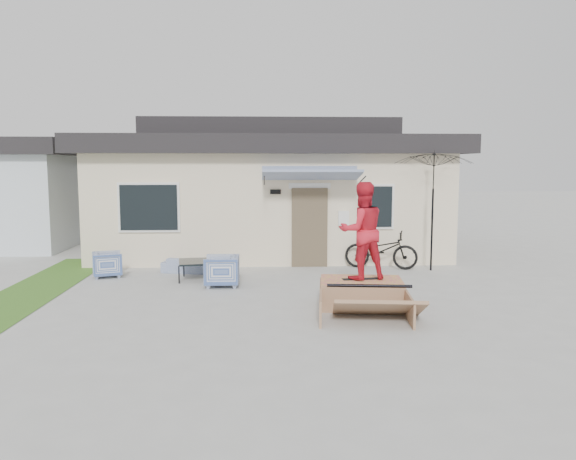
{
  "coord_description": "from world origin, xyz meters",
  "views": [
    {
      "loc": [
        -0.29,
        -10.42,
        2.73
      ],
      "look_at": [
        0.3,
        1.8,
        1.3
      ],
      "focal_mm": 35.4,
      "sensor_mm": 36.0,
      "label": 1
    }
  ],
  "objects_px": {
    "loveseat": "(188,262)",
    "armchair_left": "(107,263)",
    "patio_umbrella": "(433,203)",
    "skate_ramp": "(361,293)",
    "coffee_table": "(199,270)",
    "skateboard": "(361,278)",
    "armchair_right": "(222,269)",
    "bicycle": "(381,246)",
    "skater": "(362,229)"
  },
  "relations": [
    {
      "from": "armchair_left",
      "to": "bicycle",
      "type": "distance_m",
      "value": 6.91
    },
    {
      "from": "armchair_left",
      "to": "patio_umbrella",
      "type": "relative_size",
      "value": 0.28
    },
    {
      "from": "armchair_right",
      "to": "skater",
      "type": "relative_size",
      "value": 0.41
    },
    {
      "from": "armchair_right",
      "to": "skate_ramp",
      "type": "distance_m",
      "value": 3.42
    },
    {
      "from": "loveseat",
      "to": "patio_umbrella",
      "type": "height_order",
      "value": "patio_umbrella"
    },
    {
      "from": "bicycle",
      "to": "patio_umbrella",
      "type": "relative_size",
      "value": 0.78
    },
    {
      "from": "armchair_left",
      "to": "armchair_right",
      "type": "distance_m",
      "value": 3.07
    },
    {
      "from": "skater",
      "to": "coffee_table",
      "type": "bearing_deg",
      "value": -50.04
    },
    {
      "from": "coffee_table",
      "to": "skater",
      "type": "relative_size",
      "value": 0.5
    },
    {
      "from": "armchair_left",
      "to": "patio_umbrella",
      "type": "distance_m",
      "value": 8.23
    },
    {
      "from": "armchair_right",
      "to": "skater",
      "type": "bearing_deg",
      "value": 56.28
    },
    {
      "from": "armchair_right",
      "to": "patio_umbrella",
      "type": "xyz_separation_m",
      "value": [
        5.26,
        1.66,
        1.37
      ]
    },
    {
      "from": "skate_ramp",
      "to": "skater",
      "type": "relative_size",
      "value": 1.11
    },
    {
      "from": "coffee_table",
      "to": "skateboard",
      "type": "xyz_separation_m",
      "value": [
        3.39,
        -2.65,
        0.31
      ]
    },
    {
      "from": "coffee_table",
      "to": "bicycle",
      "type": "distance_m",
      "value": 4.78
    },
    {
      "from": "armchair_left",
      "to": "skate_ramp",
      "type": "distance_m",
      "value": 6.45
    },
    {
      "from": "loveseat",
      "to": "armchair_right",
      "type": "height_order",
      "value": "armchair_right"
    },
    {
      "from": "armchair_left",
      "to": "bicycle",
      "type": "relative_size",
      "value": 0.36
    },
    {
      "from": "loveseat",
      "to": "skate_ramp",
      "type": "relative_size",
      "value": 0.63
    },
    {
      "from": "skate_ramp",
      "to": "skateboard",
      "type": "relative_size",
      "value": 2.84
    },
    {
      "from": "patio_umbrella",
      "to": "skate_ramp",
      "type": "bearing_deg",
      "value": -124.15
    },
    {
      "from": "loveseat",
      "to": "skate_ramp",
      "type": "distance_m",
      "value": 5.24
    },
    {
      "from": "armchair_right",
      "to": "skateboard",
      "type": "distance_m",
      "value": 3.4
    },
    {
      "from": "patio_umbrella",
      "to": "skate_ramp",
      "type": "xyz_separation_m",
      "value": [
        -2.46,
        -3.62,
        -1.49
      ]
    },
    {
      "from": "armchair_right",
      "to": "skater",
      "type": "height_order",
      "value": "skater"
    },
    {
      "from": "armchair_left",
      "to": "bicycle",
      "type": "bearing_deg",
      "value": -100.97
    },
    {
      "from": "loveseat",
      "to": "armchair_left",
      "type": "bearing_deg",
      "value": 27.09
    },
    {
      "from": "coffee_table",
      "to": "skater",
      "type": "xyz_separation_m",
      "value": [
        3.39,
        -2.65,
        1.26
      ]
    },
    {
      "from": "armchair_left",
      "to": "skater",
      "type": "height_order",
      "value": "skater"
    },
    {
      "from": "armchair_left",
      "to": "skater",
      "type": "bearing_deg",
      "value": -136.3
    },
    {
      "from": "armchair_left",
      "to": "patio_umbrella",
      "type": "bearing_deg",
      "value": -104.21
    },
    {
      "from": "armchair_right",
      "to": "skate_ramp",
      "type": "height_order",
      "value": "armchair_right"
    },
    {
      "from": "skate_ramp",
      "to": "patio_umbrella",
      "type": "bearing_deg",
      "value": 62.18
    },
    {
      "from": "loveseat",
      "to": "bicycle",
      "type": "xyz_separation_m",
      "value": [
        4.98,
        0.28,
        0.35
      ]
    },
    {
      "from": "loveseat",
      "to": "bicycle",
      "type": "height_order",
      "value": "bicycle"
    },
    {
      "from": "loveseat",
      "to": "patio_umbrella",
      "type": "relative_size",
      "value": 0.53
    },
    {
      "from": "coffee_table",
      "to": "patio_umbrella",
      "type": "height_order",
      "value": "patio_umbrella"
    },
    {
      "from": "patio_umbrella",
      "to": "skater",
      "type": "xyz_separation_m",
      "value": [
        -2.45,
        -3.57,
        -0.26
      ]
    },
    {
      "from": "skate_ramp",
      "to": "skater",
      "type": "height_order",
      "value": "skater"
    },
    {
      "from": "skateboard",
      "to": "skate_ramp",
      "type": "bearing_deg",
      "value": -102.41
    },
    {
      "from": "skateboard",
      "to": "skater",
      "type": "xyz_separation_m",
      "value": [
        0.0,
        -0.0,
        0.95
      ]
    },
    {
      "from": "loveseat",
      "to": "armchair_left",
      "type": "xyz_separation_m",
      "value": [
        -1.88,
        -0.51,
        0.09
      ]
    },
    {
      "from": "coffee_table",
      "to": "skateboard",
      "type": "height_order",
      "value": "skateboard"
    },
    {
      "from": "patio_umbrella",
      "to": "coffee_table",
      "type": "bearing_deg",
      "value": -171.11
    },
    {
      "from": "bicycle",
      "to": "patio_umbrella",
      "type": "height_order",
      "value": "patio_umbrella"
    },
    {
      "from": "armchair_left",
      "to": "patio_umbrella",
      "type": "height_order",
      "value": "patio_umbrella"
    },
    {
      "from": "bicycle",
      "to": "skate_ramp",
      "type": "bearing_deg",
      "value": -179.5
    },
    {
      "from": "bicycle",
      "to": "skater",
      "type": "bearing_deg",
      "value": -179.64
    },
    {
      "from": "armchair_left",
      "to": "coffee_table",
      "type": "distance_m",
      "value": 2.29
    },
    {
      "from": "armchair_right",
      "to": "armchair_left",
      "type": "bearing_deg",
      "value": -112.14
    }
  ]
}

